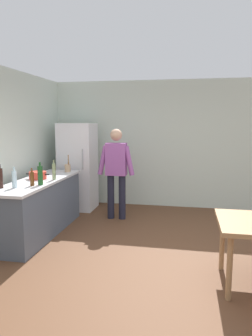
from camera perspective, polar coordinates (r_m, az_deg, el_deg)
ground_plane at (r=4.26m, az=5.60°, el=-17.10°), size 14.00×14.00×0.00m
wall_back at (r=6.86m, az=8.17°, el=4.26°), size 6.40×0.12×2.70m
kitchen_counter at (r=5.37m, az=-15.36°, el=-6.80°), size 0.64×2.20×0.90m
refrigerator at (r=6.69m, az=-8.66°, el=0.27°), size 0.70×0.67×1.80m
person at (r=5.89m, az=-1.77°, el=0.04°), size 0.70×0.22×1.70m
cooking_pot at (r=5.36m, az=-15.66°, el=-1.28°), size 0.40×0.28×0.12m
utensil_jar at (r=6.00m, az=-10.50°, el=0.07°), size 0.11×0.11×0.32m
bottle_vinegar_tall at (r=5.21m, az=-12.89°, el=-0.61°), size 0.06×0.06×0.32m
bottle_beer_brown at (r=4.82m, az=-16.62°, el=-1.83°), size 0.06×0.06×0.26m
bottle_water_clear at (r=4.74m, az=-19.53°, el=-1.89°), size 0.07×0.07×0.30m
bottle_wine_green at (r=4.83m, az=-15.24°, el=-1.26°), size 0.08×0.08×0.34m
bottle_wine_dark at (r=4.78m, az=-21.81°, el=-1.68°), size 0.08×0.08×0.34m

